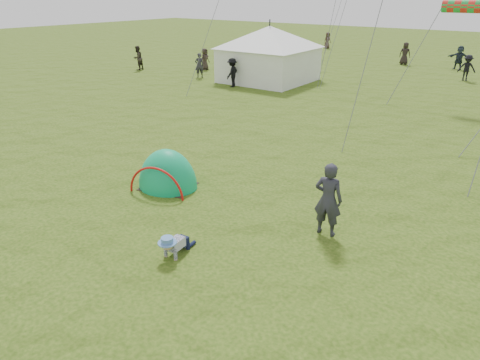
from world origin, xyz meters
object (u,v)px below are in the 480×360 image
Objects in this scene: popup_tent at (168,187)px; standing_adult at (328,199)px; crawling_toddler at (174,244)px; event_marquee at (269,52)px.

popup_tent is 5.26m from standing_adult.
crawling_toddler is 0.41× the size of standing_adult.
crawling_toddler is at bearing -57.35° from popup_tent.
crawling_toddler is 3.81m from standing_adult.
popup_tent is 17.75m from event_marquee.
standing_adult is 19.97m from event_marquee.
crawling_toddler is 21.26m from event_marquee.
standing_adult is at bearing -53.72° from event_marquee.
event_marquee reaches higher than popup_tent.
popup_tent is at bearing -67.91° from event_marquee.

